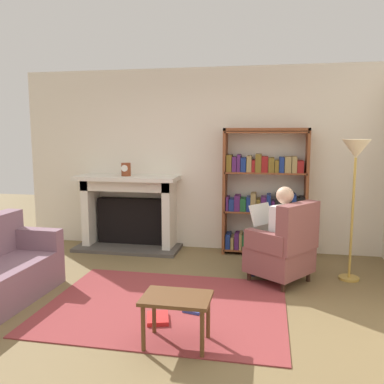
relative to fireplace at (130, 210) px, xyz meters
The scene contains 11 objects.
ground 2.61m from the fireplace, 64.85° to the right, with size 14.00×14.00×0.00m, color brown.
back_wall 1.34m from the fireplace, 12.98° to the left, with size 5.60×0.10×2.70m, color silver.
area_rug 2.35m from the fireplace, 61.64° to the right, with size 2.40×1.80×0.01m, color brown.
fireplace is the anchor object (origin of this frame).
mantel_clock 0.63m from the fireplace, 94.62° to the right, with size 0.14×0.14×0.19m.
bookshelf 2.04m from the fireplace, ahead, with size 1.19×0.32×1.82m.
armchair_reading 2.53m from the fireplace, 25.79° to the right, with size 0.88×0.88×0.97m.
seated_reader 2.41m from the fireplace, 25.27° to the right, with size 0.59×0.56×1.14m.
side_table 3.05m from the fireplace, 63.39° to the right, with size 0.56×0.39×0.42m.
scattered_books 2.60m from the fireplace, 61.79° to the right, with size 0.54×0.59×0.04m.
floor_lamp 3.27m from the fireplace, 15.28° to the right, with size 0.32×0.32×1.67m.
Camera 1 is at (1.00, -3.47, 1.73)m, focal length 37.78 mm.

